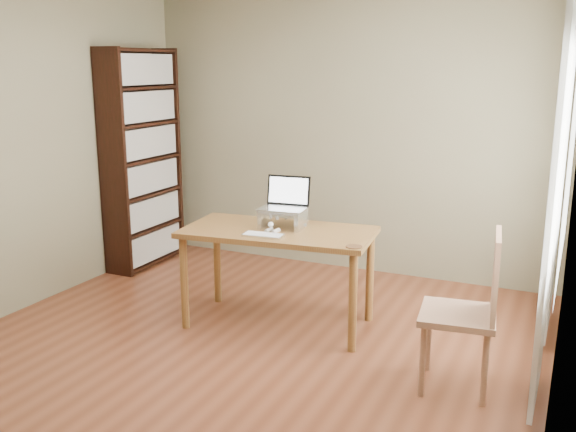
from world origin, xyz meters
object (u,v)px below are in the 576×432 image
object	(u,v)px
chair	(472,306)
keyboard	(263,235)
laptop	(286,201)
cat	(286,219)
bookshelf	(142,159)
desk	(278,242)

from	to	relation	value
chair	keyboard	bearing A→B (deg)	164.85
keyboard	chair	bearing A→B (deg)	-13.39
laptop	cat	size ratio (longest dim) A/B	0.77
bookshelf	chair	world-z (taller)	bookshelf
bookshelf	desk	world-z (taller)	bookshelf
keyboard	desk	bearing A→B (deg)	81.04
cat	laptop	bearing A→B (deg)	112.75
desk	laptop	distance (m)	0.32
bookshelf	keyboard	world-z (taller)	bookshelf
desk	cat	world-z (taller)	cat
laptop	cat	distance (m)	0.14
desk	keyboard	world-z (taller)	keyboard
cat	chair	size ratio (longest dim) A/B	0.47
bookshelf	cat	xyz separation A→B (m)	(1.88, -0.75, -0.24)
bookshelf	desk	size ratio (longest dim) A/B	1.43
laptop	keyboard	world-z (taller)	laptop
laptop	keyboard	distance (m)	0.40
desk	cat	distance (m)	0.19
keyboard	chair	xyz separation A→B (m)	(1.50, -0.22, -0.22)
bookshelf	cat	size ratio (longest dim) A/B	4.48
laptop	cat	xyz separation A→B (m)	(0.01, -0.03, -0.13)
chair	laptop	bearing A→B (deg)	151.89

